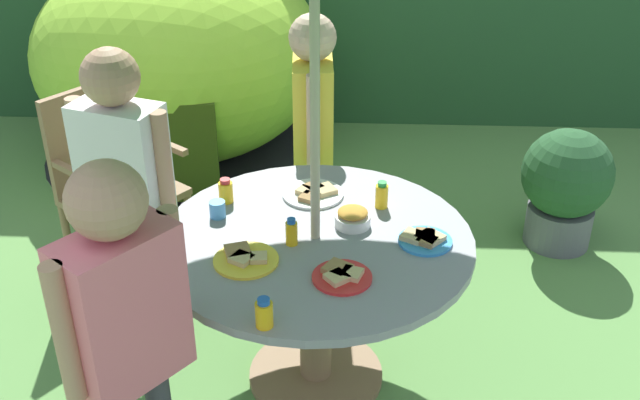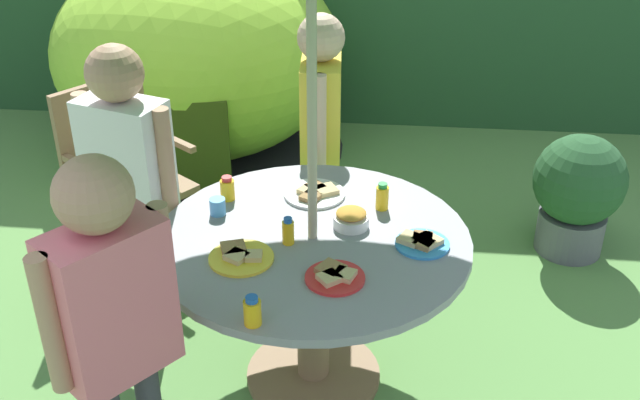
% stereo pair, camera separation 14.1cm
% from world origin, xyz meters
% --- Properties ---
extents(ground_plane, '(10.00, 10.00, 0.02)m').
position_xyz_m(ground_plane, '(0.00, 0.00, -0.01)').
color(ground_plane, '#548442').
extents(garden_table, '(1.23, 1.23, 0.71)m').
position_xyz_m(garden_table, '(0.00, 0.00, 0.55)').
color(garden_table, brown).
rests_on(garden_table, ground_plane).
extents(wooden_chair, '(0.65, 0.66, 0.98)m').
position_xyz_m(wooden_chair, '(-1.05, 0.79, 0.55)').
color(wooden_chair, brown).
rests_on(wooden_chair, ground_plane).
extents(dome_tent, '(2.11, 2.11, 1.35)m').
position_xyz_m(dome_tent, '(-0.99, 2.19, 0.67)').
color(dome_tent, '#8CC633').
rests_on(dome_tent, ground_plane).
extents(potted_plant, '(0.48, 0.48, 0.67)m').
position_xyz_m(potted_plant, '(1.27, 1.14, 0.36)').
color(potted_plant, '#595960').
rests_on(potted_plant, ground_plane).
extents(child_in_yellow_shirt, '(0.22, 0.45, 1.32)m').
position_xyz_m(child_in_yellow_shirt, '(-0.06, 0.94, 0.84)').
color(child_in_yellow_shirt, navy).
rests_on(child_in_yellow_shirt, ground_plane).
extents(child_in_white_shirt, '(0.44, 0.30, 1.37)m').
position_xyz_m(child_in_white_shirt, '(-0.81, 0.27, 0.87)').
color(child_in_white_shirt, brown).
rests_on(child_in_white_shirt, ground_plane).
extents(child_in_pink_shirt, '(0.37, 0.40, 1.36)m').
position_xyz_m(child_in_pink_shirt, '(-0.54, -0.68, 0.87)').
color(child_in_pink_shirt, '#3F3F47').
rests_on(child_in_pink_shirt, ground_plane).
extents(snack_bowl, '(0.14, 0.14, 0.08)m').
position_xyz_m(snack_bowl, '(0.14, 0.09, 0.75)').
color(snack_bowl, white).
rests_on(snack_bowl, garden_table).
extents(plate_front_edge, '(0.24, 0.24, 0.03)m').
position_xyz_m(plate_front_edge, '(-0.25, -0.18, 0.73)').
color(plate_front_edge, yellow).
rests_on(plate_front_edge, garden_table).
extents(plate_mid_right, '(0.21, 0.21, 0.03)m').
position_xyz_m(plate_mid_right, '(0.11, -0.27, 0.73)').
color(plate_mid_right, red).
rests_on(plate_mid_right, garden_table).
extents(plate_far_left, '(0.26, 0.26, 0.03)m').
position_xyz_m(plate_far_left, '(-0.02, 0.33, 0.73)').
color(plate_far_left, white).
rests_on(plate_far_left, garden_table).
extents(plate_center_back, '(0.21, 0.21, 0.03)m').
position_xyz_m(plate_center_back, '(0.42, -0.02, 0.73)').
color(plate_center_back, '#338CD8').
rests_on(plate_center_back, garden_table).
extents(juice_bottle_near_left, '(0.06, 0.06, 0.11)m').
position_xyz_m(juice_bottle_near_left, '(-0.14, -0.54, 0.76)').
color(juice_bottle_near_left, yellow).
rests_on(juice_bottle_near_left, garden_table).
extents(juice_bottle_near_right, '(0.05, 0.05, 0.12)m').
position_xyz_m(juice_bottle_near_right, '(0.26, 0.24, 0.77)').
color(juice_bottle_near_right, yellow).
rests_on(juice_bottle_near_right, garden_table).
extents(juice_bottle_far_right, '(0.06, 0.06, 0.11)m').
position_xyz_m(juice_bottle_far_right, '(-0.39, 0.26, 0.76)').
color(juice_bottle_far_right, yellow).
rests_on(juice_bottle_far_right, garden_table).
extents(juice_bottle_center_front, '(0.05, 0.05, 0.11)m').
position_xyz_m(juice_bottle_center_front, '(-0.09, -0.05, 0.77)').
color(juice_bottle_center_front, yellow).
rests_on(juice_bottle_center_front, garden_table).
extents(cup_near, '(0.06, 0.06, 0.07)m').
position_xyz_m(cup_near, '(-0.40, 0.13, 0.75)').
color(cup_near, '#4C99D8').
rests_on(cup_near, garden_table).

